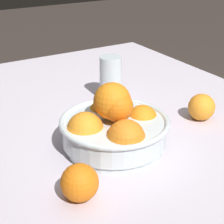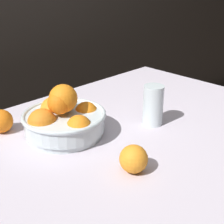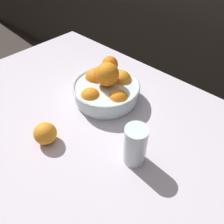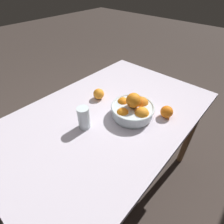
{
  "view_description": "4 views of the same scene",
  "coord_description": "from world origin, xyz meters",
  "px_view_note": "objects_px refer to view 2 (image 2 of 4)",
  "views": [
    {
      "loc": [
        -0.72,
        0.52,
        1.21
      ],
      "look_at": [
        0.01,
        0.07,
        0.81
      ],
      "focal_mm": 60.0,
      "sensor_mm": 36.0,
      "label": 1
    },
    {
      "loc": [
        -0.57,
        -0.57,
        1.22
      ],
      "look_at": [
        0.03,
        0.03,
        0.84
      ],
      "focal_mm": 50.0,
      "sensor_mm": 36.0,
      "label": 2
    },
    {
      "loc": [
        0.37,
        -0.33,
        1.31
      ],
      "look_at": [
        0.02,
        0.05,
        0.82
      ],
      "focal_mm": 35.0,
      "sensor_mm": 36.0,
      "label": 3
    },
    {
      "loc": [
        0.58,
        0.56,
        1.45
      ],
      "look_at": [
        0.04,
        0.07,
        0.84
      ],
      "focal_mm": 28.0,
      "sensor_mm": 36.0,
      "label": 4
    }
  ],
  "objects_px": {
    "juice_glass": "(153,107)",
    "orange_loose_near_bowl": "(134,159)",
    "fruit_bowl": "(64,119)",
    "orange_loose_front": "(1,121)"
  },
  "relations": [
    {
      "from": "juice_glass",
      "to": "orange_loose_near_bowl",
      "type": "bearing_deg",
      "value": -151.01
    },
    {
      "from": "fruit_bowl",
      "to": "orange_loose_near_bowl",
      "type": "distance_m",
      "value": 0.27
    },
    {
      "from": "fruit_bowl",
      "to": "orange_loose_near_bowl",
      "type": "bearing_deg",
      "value": -88.73
    },
    {
      "from": "juice_glass",
      "to": "orange_loose_front",
      "type": "bearing_deg",
      "value": 142.18
    },
    {
      "from": "fruit_bowl",
      "to": "orange_loose_near_bowl",
      "type": "xyz_separation_m",
      "value": [
        0.01,
        -0.27,
        -0.02
      ]
    },
    {
      "from": "fruit_bowl",
      "to": "juice_glass",
      "type": "relative_size",
      "value": 1.92
    },
    {
      "from": "juice_glass",
      "to": "orange_loose_front",
      "type": "height_order",
      "value": "juice_glass"
    },
    {
      "from": "orange_loose_front",
      "to": "fruit_bowl",
      "type": "bearing_deg",
      "value": -50.18
    },
    {
      "from": "juice_glass",
      "to": "fruit_bowl",
      "type": "bearing_deg",
      "value": 150.61
    },
    {
      "from": "fruit_bowl",
      "to": "orange_loose_near_bowl",
      "type": "relative_size",
      "value": 3.51
    }
  ]
}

